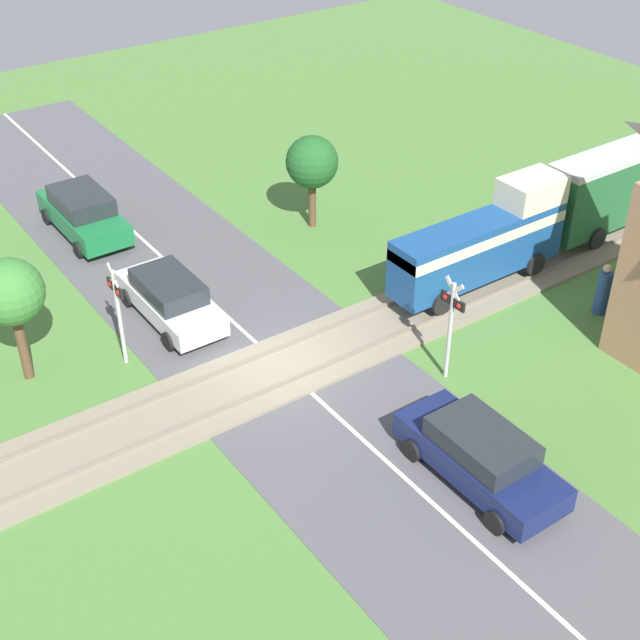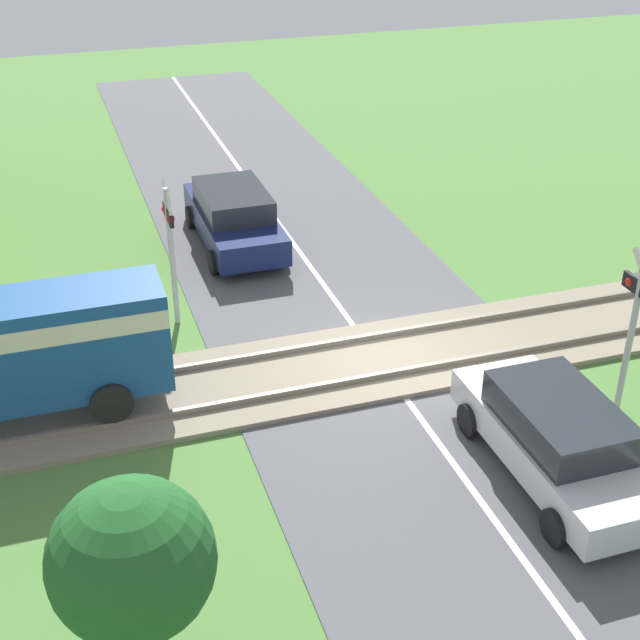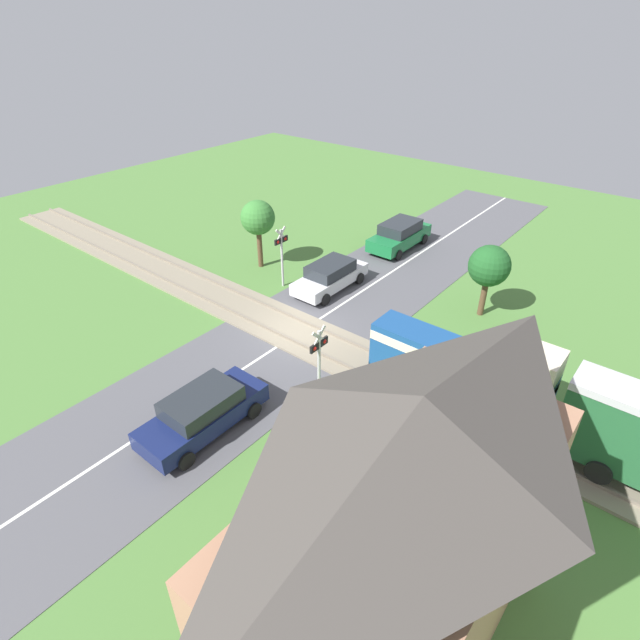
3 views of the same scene
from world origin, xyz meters
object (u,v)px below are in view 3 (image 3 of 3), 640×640
(car_behind_queue, at_px, (400,235))
(crossing_signal_west_approach, at_px, (282,249))
(pedestrian_by_station, at_px, (476,475))
(car_far_side, at_px, (203,411))
(car_near_crossing, at_px, (330,276))
(station_building, at_px, (402,546))
(crossing_signal_east_approach, at_px, (319,356))

(car_behind_queue, xyz_separation_m, crossing_signal_west_approach, (7.95, -2.13, 1.20))
(car_behind_queue, height_order, pedestrian_by_station, pedestrian_by_station)
(car_far_side, bearing_deg, crossing_signal_west_approach, -151.87)
(crossing_signal_west_approach, relative_size, pedestrian_by_station, 1.86)
(car_far_side, xyz_separation_m, crossing_signal_west_approach, (-9.37, -5.01, 1.25))
(car_near_crossing, height_order, station_building, station_building)
(car_behind_queue, distance_m, station_building, 22.42)
(car_near_crossing, height_order, crossing_signal_west_approach, crossing_signal_west_approach)
(pedestrian_by_station, bearing_deg, crossing_signal_east_approach, -92.93)
(station_building, xyz_separation_m, pedestrian_by_station, (-5.03, -0.26, -2.76))
(car_near_crossing, bearing_deg, car_far_side, 15.17)
(car_behind_queue, bearing_deg, pedestrian_by_station, 38.35)
(pedestrian_by_station, bearing_deg, station_building, 3.00)
(car_far_side, relative_size, crossing_signal_east_approach, 1.42)
(car_near_crossing, bearing_deg, crossing_signal_west_approach, -59.48)
(car_far_side, height_order, station_building, station_building)
(crossing_signal_west_approach, xyz_separation_m, pedestrian_by_station, (6.13, 13.27, -1.26))
(car_near_crossing, distance_m, crossing_signal_east_approach, 8.76)
(car_far_side, height_order, pedestrian_by_station, pedestrian_by_station)
(station_building, bearing_deg, car_behind_queue, -149.18)
(crossing_signal_west_approach, height_order, pedestrian_by_station, crossing_signal_west_approach)
(car_behind_queue, relative_size, crossing_signal_east_approach, 1.43)
(crossing_signal_west_approach, relative_size, crossing_signal_east_approach, 1.00)
(car_behind_queue, height_order, crossing_signal_east_approach, crossing_signal_east_approach)
(car_behind_queue, relative_size, crossing_signal_west_approach, 1.43)
(car_far_side, relative_size, car_behind_queue, 0.99)
(crossing_signal_east_approach, bearing_deg, station_building, 50.10)
(station_building, bearing_deg, crossing_signal_east_approach, -129.90)
(crossing_signal_west_approach, height_order, station_building, station_building)
(crossing_signal_east_approach, xyz_separation_m, pedestrian_by_station, (0.31, 6.13, -1.26))
(station_building, bearing_deg, pedestrian_by_station, -177.00)
(crossing_signal_east_approach, bearing_deg, car_behind_queue, -160.01)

